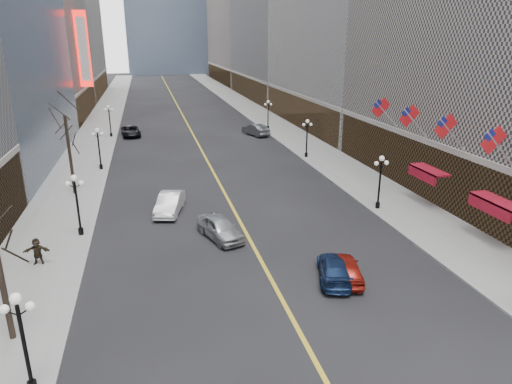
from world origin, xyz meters
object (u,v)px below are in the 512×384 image
streetlamp_east_3 (268,112)px  car_nb_mid (170,203)px  streetlamp_east_1 (380,177)px  streetlamp_west_0 (22,334)px  streetlamp_west_3 (109,118)px  car_sb_mid (346,268)px  car_nb_far (131,131)px  streetlamp_west_1 (77,199)px  streetlamp_west_2 (99,144)px  streetlamp_east_2 (307,134)px  car_nb_near (220,228)px  car_sb_far (256,130)px  car_sb_near (335,269)px

streetlamp_east_3 → car_nb_mid: 36.88m
streetlamp_east_3 → streetlamp_east_1: bearing=-90.0°
streetlamp_west_0 → streetlamp_west_3: bearing=90.0°
car_sb_mid → car_nb_mid: bearing=-41.8°
car_nb_far → car_sb_mid: (13.34, -46.37, -0.04)m
streetlamp_east_3 → streetlamp_west_1: size_ratio=1.00×
streetlamp_west_2 → car_sb_mid: bearing=-60.2°
streetlamp_east_1 → car_nb_mid: streetlamp_east_1 is taller
streetlamp_east_2 → car_nb_near: size_ratio=0.96×
streetlamp_west_1 → car_sb_far: bearing=57.4°
car_nb_near → car_nb_far: 39.45m
streetlamp_west_2 → car_nb_near: streetlamp_west_2 is taller
streetlamp_east_3 → car_sb_near: size_ratio=0.98×
streetlamp_east_2 → streetlamp_west_1: bearing=-142.7°
streetlamp_west_0 → streetlamp_west_1: 16.00m
car_sb_mid → streetlamp_west_3: bearing=-57.7°
streetlamp_west_2 → car_sb_far: size_ratio=0.86×
car_nb_far → car_sb_far: 18.35m
streetlamp_west_3 → car_nb_mid: 33.37m
car_sb_far → streetlamp_east_3: bearing=-148.6°
streetlamp_west_0 → car_sb_mid: size_ratio=1.09×
car_nb_near → car_sb_near: (5.69, -7.39, -0.13)m
streetlamp_west_3 → car_nb_far: (2.80, 0.15, -2.16)m
streetlamp_west_2 → streetlamp_west_0: bearing=-90.0°
streetlamp_west_0 → car_nb_far: (2.80, 52.15, -2.16)m
streetlamp_east_1 → streetlamp_west_1: same height
streetlamp_west_1 → streetlamp_west_3: (0.00, 36.00, 0.00)m
streetlamp_west_1 → car_nb_mid: (6.57, 3.35, -2.09)m
streetlamp_west_2 → car_sb_near: bearing=-61.1°
streetlamp_west_1 → car_nb_mid: bearing=27.0°
streetlamp_west_3 → streetlamp_west_1: bearing=-90.0°
streetlamp_east_1 → car_sb_far: 32.75m
car_sb_mid → streetlamp_west_2: bearing=-47.2°
streetlamp_east_2 → streetlamp_west_2: same height
streetlamp_east_3 → car_nb_near: streetlamp_east_3 is taller
streetlamp_west_3 → car_nb_near: (9.80, -38.68, -2.10)m
streetlamp_west_3 → car_nb_mid: streetlamp_west_3 is taller
streetlamp_west_3 → car_sb_near: (15.49, -46.07, -2.23)m
streetlamp_east_2 → car_nb_near: bearing=-123.7°
streetlamp_east_3 → car_sb_mid: streetlamp_east_3 is taller
car_nb_mid → streetlamp_east_1: bearing=3.6°
streetlamp_west_3 → car_sb_far: streetlamp_west_3 is taller
streetlamp_west_0 → streetlamp_east_3: bearing=65.6°
streetlamp_east_1 → car_nb_far: streetlamp_east_1 is taller
streetlamp_west_0 → car_nb_mid: (6.57, 19.35, -2.09)m
streetlamp_east_2 → streetlamp_east_3: (0.00, 18.00, 0.00)m
car_nb_far → car_sb_near: 47.93m
car_sb_mid → streetlamp_west_0: bearing=32.8°
streetlamp_east_1 → streetlamp_east_2: (0.00, 18.00, 0.00)m
streetlamp_west_2 → car_nb_near: 22.98m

